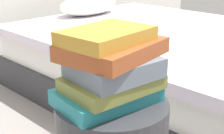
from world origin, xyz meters
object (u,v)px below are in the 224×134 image
(book_teal, at_px, (107,95))
(book_slate, at_px, (113,68))
(book_rust, at_px, (113,49))
(bed, at_px, (164,62))
(book_ochre, at_px, (107,36))
(book_olive, at_px, (112,83))

(book_teal, height_order, book_slate, book_slate)
(book_rust, bearing_deg, bed, 21.73)
(book_rust, distance_m, book_ochre, 0.04)
(book_teal, distance_m, book_olive, 0.04)
(book_olive, bearing_deg, book_ochre, 112.74)
(book_ochre, bearing_deg, book_rust, -12.92)
(book_rust, bearing_deg, book_olive, -146.06)
(book_olive, relative_size, book_slate, 1.13)
(bed, xyz_separation_m, book_olive, (-1.23, -0.66, 0.39))
(book_slate, height_order, book_ochre, book_ochre)
(bed, bearing_deg, book_olive, -150.29)
(book_teal, xyz_separation_m, book_slate, (0.00, -0.02, 0.08))
(book_teal, relative_size, book_olive, 1.10)
(book_teal, bearing_deg, book_olive, -66.95)
(book_teal, height_order, book_olive, book_olive)
(book_olive, bearing_deg, bed, 35.50)
(book_olive, distance_m, book_rust, 0.09)
(bed, xyz_separation_m, book_teal, (-1.23, -0.64, 0.35))
(book_slate, height_order, book_rust, book_rust)
(bed, relative_size, book_teal, 7.36)
(book_olive, relative_size, book_ochre, 1.07)
(book_olive, bearing_deg, book_slate, -70.68)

